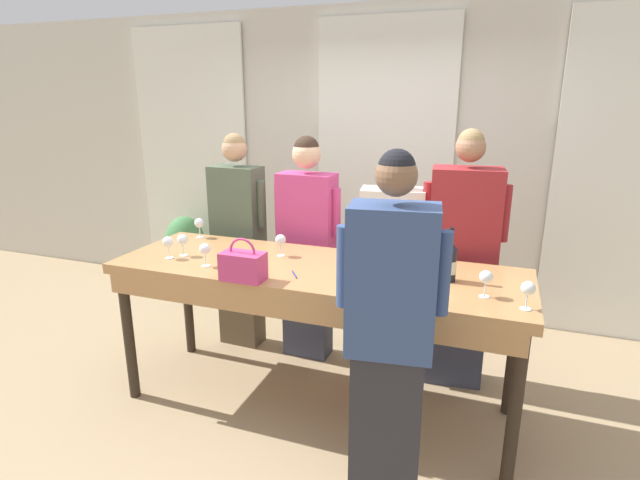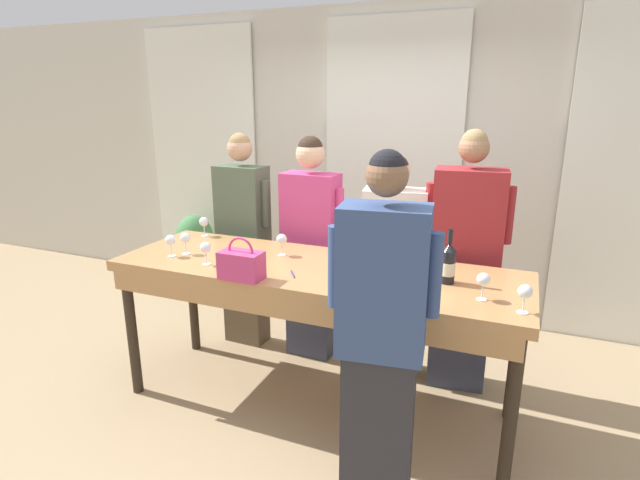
% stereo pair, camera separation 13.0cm
% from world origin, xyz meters
% --- Properties ---
extents(ground_plane, '(18.00, 18.00, 0.00)m').
position_xyz_m(ground_plane, '(0.00, 0.00, 0.00)').
color(ground_plane, tan).
extents(wall_back, '(12.00, 0.06, 2.80)m').
position_xyz_m(wall_back, '(0.00, 1.86, 1.40)').
color(wall_back, beige).
rests_on(wall_back, ground_plane).
extents(curtain_panel_left, '(1.27, 0.03, 2.69)m').
position_xyz_m(curtain_panel_left, '(-2.06, 1.80, 1.34)').
color(curtain_panel_left, white).
rests_on(curtain_panel_left, ground_plane).
extents(curtain_panel_center, '(1.27, 0.03, 2.69)m').
position_xyz_m(curtain_panel_center, '(0.00, 1.80, 1.34)').
color(curtain_panel_center, white).
rests_on(curtain_panel_center, ground_plane).
extents(tasting_bar, '(2.58, 0.83, 0.98)m').
position_xyz_m(tasting_bar, '(0.00, -0.02, 0.89)').
color(tasting_bar, '#B27F4C').
rests_on(tasting_bar, ground_plane).
extents(wine_bottle, '(0.08, 0.08, 0.32)m').
position_xyz_m(wine_bottle, '(0.81, 0.03, 1.10)').
color(wine_bottle, black).
rests_on(wine_bottle, tasting_bar).
extents(handbag, '(0.25, 0.14, 0.25)m').
position_xyz_m(handbag, '(-0.31, -0.36, 1.07)').
color(handbag, '#C63870').
rests_on(handbag, tasting_bar).
extents(wine_glass_front_left, '(0.07, 0.07, 0.15)m').
position_xyz_m(wine_glass_front_left, '(-1.05, 0.33, 1.09)').
color(wine_glass_front_left, white).
rests_on(wine_glass_front_left, tasting_bar).
extents(wine_glass_front_mid, '(0.07, 0.07, 0.15)m').
position_xyz_m(wine_glass_front_mid, '(-0.29, 0.13, 1.09)').
color(wine_glass_front_mid, white).
rests_on(wine_glass_front_mid, tasting_bar).
extents(wine_glass_front_right, '(0.07, 0.07, 0.15)m').
position_xyz_m(wine_glass_front_right, '(-0.90, -0.09, 1.09)').
color(wine_glass_front_right, white).
rests_on(wine_glass_front_right, tasting_bar).
extents(wine_glass_center_left, '(0.07, 0.07, 0.15)m').
position_xyz_m(wine_glass_center_left, '(-0.96, -0.17, 1.09)').
color(wine_glass_center_left, white).
rests_on(wine_glass_center_left, tasting_bar).
extents(wine_glass_center_mid, '(0.07, 0.07, 0.15)m').
position_xyz_m(wine_glass_center_mid, '(0.46, 0.30, 1.09)').
color(wine_glass_center_mid, white).
rests_on(wine_glass_center_mid, tasting_bar).
extents(wine_glass_center_right, '(0.07, 0.07, 0.15)m').
position_xyz_m(wine_glass_center_right, '(0.36, 0.34, 1.09)').
color(wine_glass_center_right, white).
rests_on(wine_glass_center_right, tasting_bar).
extents(wine_glass_back_left, '(0.07, 0.07, 0.15)m').
position_xyz_m(wine_glass_back_left, '(-0.65, -0.23, 1.09)').
color(wine_glass_back_left, white).
rests_on(wine_glass_back_left, tasting_bar).
extents(wine_glass_back_mid, '(0.07, 0.07, 0.15)m').
position_xyz_m(wine_glass_back_mid, '(1.01, -0.15, 1.09)').
color(wine_glass_back_mid, white).
rests_on(wine_glass_back_mid, tasting_bar).
extents(wine_glass_back_right, '(0.07, 0.07, 0.15)m').
position_xyz_m(wine_glass_back_right, '(1.21, -0.25, 1.09)').
color(wine_glass_back_right, white).
rests_on(wine_glass_back_right, tasting_bar).
extents(pen, '(0.08, 0.11, 0.01)m').
position_xyz_m(pen, '(-0.06, -0.19, 0.99)').
color(pen, '#193399').
rests_on(pen, tasting_bar).
extents(guest_olive_jacket, '(0.51, 0.24, 1.74)m').
position_xyz_m(guest_olive_jacket, '(-0.90, 0.64, 0.89)').
color(guest_olive_jacket, brown).
rests_on(guest_olive_jacket, ground_plane).
extents(guest_pink_top, '(0.53, 0.24, 1.73)m').
position_xyz_m(guest_pink_top, '(-0.31, 0.64, 0.90)').
color(guest_pink_top, '#383D51').
rests_on(guest_pink_top, ground_plane).
extents(guest_cream_sweater, '(0.56, 0.31, 1.62)m').
position_xyz_m(guest_cream_sweater, '(0.34, 0.64, 0.82)').
color(guest_cream_sweater, brown).
rests_on(guest_cream_sweater, ground_plane).
extents(guest_striped_shirt, '(0.57, 0.32, 1.81)m').
position_xyz_m(guest_striped_shirt, '(0.83, 0.64, 0.91)').
color(guest_striped_shirt, '#383D51').
rests_on(guest_striped_shirt, ground_plane).
extents(host_pouring, '(0.51, 0.29, 1.80)m').
position_xyz_m(host_pouring, '(0.62, -0.69, 0.92)').
color(host_pouring, '#28282D').
rests_on(host_pouring, ground_plane).
extents(potted_plant, '(0.41, 0.41, 0.82)m').
position_xyz_m(potted_plant, '(-1.98, 1.44, 0.47)').
color(potted_plant, '#4C4C51').
rests_on(potted_plant, ground_plane).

